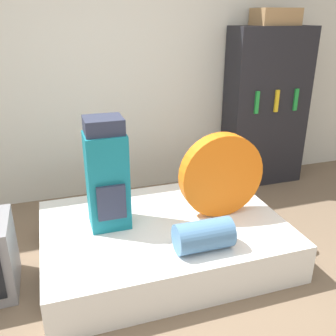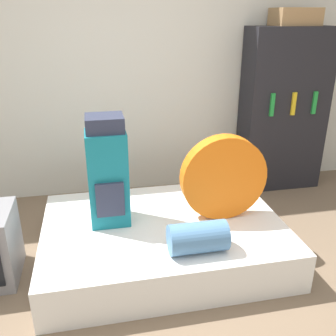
{
  "view_description": "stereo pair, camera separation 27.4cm",
  "coord_description": "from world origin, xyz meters",
  "px_view_note": "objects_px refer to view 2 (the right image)",
  "views": [
    {
      "loc": [
        -0.65,
        -1.75,
        1.8
      ],
      "look_at": [
        0.14,
        0.67,
        0.76
      ],
      "focal_mm": 40.0,
      "sensor_mm": 36.0,
      "label": 1
    },
    {
      "loc": [
        -0.38,
        -1.82,
        1.8
      ],
      "look_at": [
        0.14,
        0.67,
        0.76
      ],
      "focal_mm": 40.0,
      "sensor_mm": 36.0,
      "label": 2
    }
  ],
  "objects_px": {
    "backpack": "(108,173)",
    "sleeping_roll": "(198,237)",
    "tent_bag": "(223,177)",
    "bookshelf": "(283,111)",
    "cardboard_box": "(295,17)"
  },
  "relations": [
    {
      "from": "backpack",
      "to": "tent_bag",
      "type": "xyz_separation_m",
      "value": [
        0.87,
        -0.1,
        -0.07
      ]
    },
    {
      "from": "sleeping_roll",
      "to": "cardboard_box",
      "type": "relative_size",
      "value": 0.91
    },
    {
      "from": "backpack",
      "to": "tent_bag",
      "type": "height_order",
      "value": "backpack"
    },
    {
      "from": "backpack",
      "to": "sleeping_roll",
      "type": "relative_size",
      "value": 2.12
    },
    {
      "from": "backpack",
      "to": "tent_bag",
      "type": "relative_size",
      "value": 1.25
    },
    {
      "from": "tent_bag",
      "to": "cardboard_box",
      "type": "bearing_deg",
      "value": 46.42
    },
    {
      "from": "tent_bag",
      "to": "bookshelf",
      "type": "distance_m",
      "value": 1.54
    },
    {
      "from": "tent_bag",
      "to": "bookshelf",
      "type": "bearing_deg",
      "value": 46.43
    },
    {
      "from": "backpack",
      "to": "sleeping_roll",
      "type": "distance_m",
      "value": 0.82
    },
    {
      "from": "backpack",
      "to": "sleeping_roll",
      "type": "height_order",
      "value": "backpack"
    },
    {
      "from": "backpack",
      "to": "sleeping_roll",
      "type": "bearing_deg",
      "value": -43.78
    },
    {
      "from": "sleeping_roll",
      "to": "bookshelf",
      "type": "height_order",
      "value": "bookshelf"
    },
    {
      "from": "tent_bag",
      "to": "cardboard_box",
      "type": "xyz_separation_m",
      "value": [
        1.07,
        1.13,
        1.14
      ]
    },
    {
      "from": "backpack",
      "to": "tent_bag",
      "type": "distance_m",
      "value": 0.88
    },
    {
      "from": "backpack",
      "to": "bookshelf",
      "type": "height_order",
      "value": "bookshelf"
    }
  ]
}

